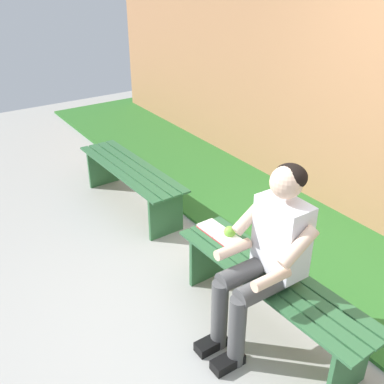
% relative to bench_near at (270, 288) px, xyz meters
% --- Properties ---
extents(ground_plane, '(10.00, 7.00, 0.04)m').
position_rel_bench_near_xyz_m(ground_plane, '(1.02, 1.00, -0.36)').
color(ground_plane, '#9E9E99').
extents(grass_strip, '(9.00, 2.07, 0.03)m').
position_rel_bench_near_xyz_m(grass_strip, '(1.02, -1.38, -0.32)').
color(grass_strip, '#2D6B28').
rests_on(grass_strip, ground).
extents(bench_near, '(1.59, 0.45, 0.45)m').
position_rel_bench_near_xyz_m(bench_near, '(0.00, 0.00, 0.00)').
color(bench_near, '#2D6038').
rests_on(bench_near, ground).
extents(bench_far, '(1.54, 0.45, 0.45)m').
position_rel_bench_near_xyz_m(bench_far, '(2.05, -0.00, -0.00)').
color(bench_far, '#2D6038').
rests_on(bench_far, ground).
extents(person_seated, '(0.50, 0.69, 1.26)m').
position_rel_bench_near_xyz_m(person_seated, '(-0.04, 0.10, 0.35)').
color(person_seated, silver).
rests_on(person_seated, ground).
extents(apple, '(0.09, 0.09, 0.09)m').
position_rel_bench_near_xyz_m(apple, '(0.51, -0.05, 0.16)').
color(apple, '#72B738').
rests_on(apple, bench_near).
extents(book_open, '(0.42, 0.17, 0.02)m').
position_rel_bench_near_xyz_m(book_open, '(0.57, -0.01, 0.12)').
color(book_open, white).
rests_on(book_open, bench_near).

